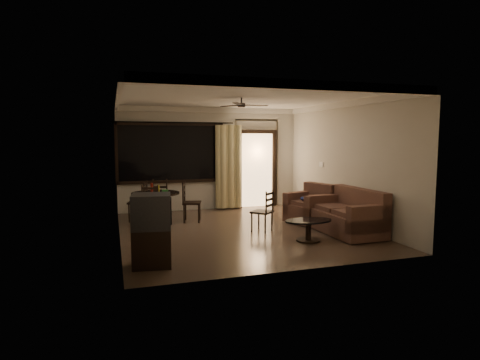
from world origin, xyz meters
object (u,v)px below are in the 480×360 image
object	(u,v)px
dining_chair_west	(138,209)
dining_chair_south	(149,216)
sofa	(348,216)
side_chair	(262,219)
coffee_table	(308,227)
dining_chair_north	(161,204)
tv_cabinet	(152,230)
armchair	(311,207)
dining_chair_east	(192,210)
dining_table	(156,199)

from	to	relation	value
dining_chair_west	dining_chair_south	world-z (taller)	same
sofa	side_chair	world-z (taller)	sofa
coffee_table	side_chair	bearing A→B (deg)	118.95
dining_chair_north	tv_cabinet	distance (m)	4.11
armchair	coffee_table	bearing A→B (deg)	-136.92
dining_chair_east	dining_chair_north	size ratio (longest dim) A/B	1.00
dining_chair_east	tv_cabinet	xyz separation A→B (m)	(-1.20, -3.06, 0.28)
dining_chair_east	armchair	size ratio (longest dim) A/B	0.86
dining_table	tv_cabinet	size ratio (longest dim) A/B	1.00
tv_cabinet	side_chair	bearing A→B (deg)	41.63
dining_chair_north	coffee_table	xyz separation A→B (m)	(2.38, -3.44, -0.01)
tv_cabinet	coffee_table	bearing A→B (deg)	19.58
dining_chair_east	side_chair	xyz separation A→B (m)	(1.24, -1.45, -0.02)
dining_chair_east	sofa	bearing A→B (deg)	-110.60
dining_chair_south	coffee_table	distance (m)	3.39
sofa	armchair	size ratio (longest dim) A/B	1.55
dining_chair_east	tv_cabinet	bearing A→B (deg)	174.73
dining_chair_west	tv_cabinet	bearing A→B (deg)	15.94
dining_chair_south	sofa	xyz separation A→B (m)	(3.92, -1.55, 0.06)
dining_chair_north	coffee_table	size ratio (longest dim) A/B	1.01
dining_chair_west	tv_cabinet	world-z (taller)	tv_cabinet
side_chair	tv_cabinet	bearing A→B (deg)	-8.53
dining_table	dining_chair_north	bearing A→B (deg)	74.02
armchair	dining_chair_west	bearing A→B (deg)	142.13
coffee_table	dining_chair_west	bearing A→B (deg)	135.61
dining_chair_west	armchair	bearing A→B (deg)	85.87
dining_table	dining_chair_north	world-z (taller)	dining_chair_north
sofa	coffee_table	size ratio (longest dim) A/B	1.83
dining_table	armchair	bearing A→B (deg)	-18.93
sofa	coffee_table	distance (m)	1.13
dining_chair_east	tv_cabinet	size ratio (longest dim) A/B	0.85
dining_chair_west	armchair	distance (m)	4.08
dining_chair_east	dining_chair_north	world-z (taller)	same
armchair	side_chair	world-z (taller)	armchair
tv_cabinet	coffee_table	xyz separation A→B (m)	(2.99, 0.61, -0.29)
dining_chair_north	coffee_table	distance (m)	4.19
dining_chair_west	sofa	world-z (taller)	dining_chair_west
dining_chair_west	dining_chair_south	distance (m)	1.07
dining_chair_west	side_chair	size ratio (longest dim) A/B	1.08
coffee_table	dining_chair_east	bearing A→B (deg)	126.14
dining_chair_south	armchair	bearing A→B (deg)	10.58
tv_cabinet	side_chair	xyz separation A→B (m)	(2.44, 1.61, -0.30)
dining_chair_north	armchair	distance (m)	3.76
tv_cabinet	dining_chair_west	bearing A→B (deg)	97.94
dining_table	sofa	world-z (taller)	sofa
tv_cabinet	armchair	bearing A→B (deg)	36.96
dining_chair_west	dining_chair_north	world-z (taller)	same
dining_chair_north	sofa	world-z (taller)	dining_chair_north
dining_chair_west	side_chair	xyz separation A→B (m)	(2.43, -1.91, -0.02)
dining_table	coffee_table	distance (m)	3.75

